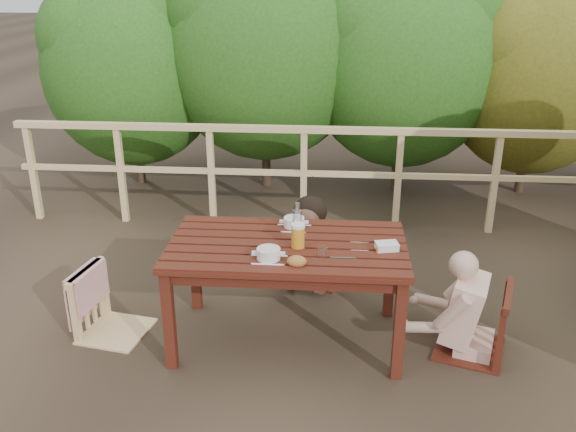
# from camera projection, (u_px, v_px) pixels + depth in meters

# --- Properties ---
(ground) EXTENTS (60.00, 60.00, 0.00)m
(ground) POSITION_uv_depth(u_px,v_px,m) (287.00, 338.00, 4.29)
(ground) COLOR #443425
(ground) RESTS_ON ground
(table) EXTENTS (1.54, 0.87, 0.71)m
(table) POSITION_uv_depth(u_px,v_px,m) (287.00, 293.00, 4.15)
(table) COLOR #3F160E
(table) RESTS_ON ground
(chair_left) EXTENTS (0.51, 0.51, 0.89)m
(chair_left) POSITION_uv_depth(u_px,v_px,m) (110.00, 276.00, 4.20)
(chair_left) COLOR #DDB97D
(chair_left) RESTS_ON ground
(chair_far) EXTENTS (0.50, 0.50, 0.83)m
(chair_far) POSITION_uv_depth(u_px,v_px,m) (315.00, 234.00, 4.94)
(chair_far) COLOR #3F160E
(chair_far) RESTS_ON ground
(chair_right) EXTENTS (0.57, 0.57, 0.92)m
(chair_right) POSITION_uv_depth(u_px,v_px,m) (476.00, 290.00, 3.99)
(chair_right) COLOR #3F160E
(chair_right) RESTS_ON ground
(woman) EXTENTS (0.61, 0.69, 1.18)m
(woman) POSITION_uv_depth(u_px,v_px,m) (316.00, 212.00, 4.89)
(woman) COLOR black
(woman) RESTS_ON ground
(diner_right) EXTENTS (0.69, 0.62, 1.16)m
(diner_right) POSITION_uv_depth(u_px,v_px,m) (483.00, 273.00, 3.94)
(diner_right) COLOR beige
(diner_right) RESTS_ON ground
(railing) EXTENTS (5.60, 0.10, 1.01)m
(railing) POSITION_uv_depth(u_px,v_px,m) (304.00, 178.00, 5.94)
(railing) COLOR #DDB97D
(railing) RESTS_ON ground
(hedge_row) EXTENTS (6.60, 1.60, 3.80)m
(hedge_row) POSITION_uv_depth(u_px,v_px,m) (349.00, 17.00, 6.49)
(hedge_row) COLOR #265217
(hedge_row) RESTS_ON ground
(soup_near) EXTENTS (0.25, 0.25, 0.08)m
(soup_near) POSITION_uv_depth(u_px,v_px,m) (269.00, 255.00, 3.80)
(soup_near) COLOR white
(soup_near) RESTS_ON table
(soup_far) EXTENTS (0.24, 0.24, 0.08)m
(soup_far) POSITION_uv_depth(u_px,v_px,m) (294.00, 223.00, 4.26)
(soup_far) COLOR silver
(soup_far) RESTS_ON table
(bread_roll) EXTENTS (0.12, 0.09, 0.07)m
(bread_roll) POSITION_uv_depth(u_px,v_px,m) (297.00, 261.00, 3.72)
(bread_roll) COLOR #A97130
(bread_roll) RESTS_ON table
(beer_glass) EXTENTS (0.09, 0.09, 0.17)m
(beer_glass) POSITION_uv_depth(u_px,v_px,m) (298.00, 237.00, 3.94)
(beer_glass) COLOR orange
(beer_glass) RESTS_ON table
(bottle) EXTENTS (0.06, 0.06, 0.27)m
(bottle) POSITION_uv_depth(u_px,v_px,m) (297.00, 222.00, 4.04)
(bottle) COLOR white
(bottle) RESTS_ON table
(tumbler) EXTENTS (0.06, 0.06, 0.07)m
(tumbler) POSITION_uv_depth(u_px,v_px,m) (323.00, 252.00, 3.84)
(tumbler) COLOR silver
(tumbler) RESTS_ON table
(butter_tub) EXTENTS (0.16, 0.13, 0.06)m
(butter_tub) POSITION_uv_depth(u_px,v_px,m) (387.00, 247.00, 3.92)
(butter_tub) COLOR white
(butter_tub) RESTS_ON table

